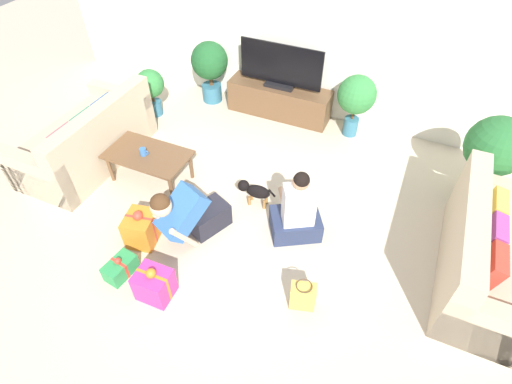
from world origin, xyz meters
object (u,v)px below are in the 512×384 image
Objects in this scene: potted_plant_back_right at (356,97)px; person_sitting at (297,213)px; tv_console at (279,101)px; person_kneeling at (189,214)px; sofa_right at (492,258)px; dog at (254,191)px; sofa_left at (88,140)px; mug at (143,152)px; coffee_table at (148,156)px; gift_box_a at (154,284)px; potted_plant_back_left at (210,65)px; tv at (281,68)px; potted_plant_corner_right at (496,148)px; gift_bag_a at (303,296)px; potted_plant_corner_left at (151,87)px; gift_box_b at (142,228)px; gift_box_c at (120,268)px.

person_sitting is (-0.08, -2.03, -0.28)m from potted_plant_back_right.
tv_console is 2.59m from person_kneeling.
sofa_right reaches higher than dog.
sofa_left is 0.93m from mug.
gift_box_a is at bearing -54.31° from coffee_table.
coffee_table is at bearing -84.18° from potted_plant_back_left.
sofa_right reaches higher than tv_console.
coffee_table is at bearing -114.59° from tv.
gift_box_a is at bearing -63.12° from person_kneeling.
potted_plant_corner_right reaches higher than sofa_left.
gift_box_a is 1.18× the size of gift_bag_a.
potted_plant_back_left is (-3.87, 0.58, -0.10)m from potted_plant_corner_right.
gift_bag_a reaches higher than dog.
potted_plant_back_left is (-1.10, -0.05, -0.15)m from tv.
potted_plant_corner_left is at bearing -56.57° from person_sitting.
gift_bag_a is at bearing -34.76° from potted_plant_corner_left.
sofa_left is 2.87m from person_sitting.
coffee_table reaches higher than gift_box_a.
potted_plant_corner_left is (-1.70, -0.75, 0.22)m from tv_console.
sofa_right is 1.98× the size of potted_plant_back_right.
potted_plant_corner_right is at bearing 113.17° from dog.
tv is 1.32× the size of person_sitting.
sofa_right is at bearing -32.57° from tv.
person_kneeling is at bearing -32.96° from coffee_table.
potted_plant_corner_left is 0.78× the size of person_sitting.
tv_console is 1.16m from potted_plant_back_left.
dog is 1.38m from mug.
gift_bag_a is at bearing 38.39° from dog.
person_kneeling is at bearing 28.48° from gift_box_b.
person_kneeling is (0.03, -2.58, -0.38)m from tv.
mug is (-0.93, -2.01, 0.21)m from tv_console.
person_kneeling reaches higher than gift_box_c.
coffee_table is 1.95m from potted_plant_back_left.
gift_box_b is (-3.19, -2.20, -0.51)m from potted_plant_corner_right.
gift_bag_a is at bearing -20.66° from mug.
sofa_right is 3.81m from coffee_table.
gift_box_c is at bearing -96.49° from person_kneeling.
person_sitting reaches higher than person_kneeling.
mug is at bearing 121.28° from gift_box_b.
gift_bag_a is at bearing 123.93° from sofa_right.
sofa_left is at bearing -96.68° from potted_plant_corner_left.
person_sitting is 1.58m from gift_box_a.
person_sitting is 1.92× the size of dog.
tv is at bearing 167.10° from potted_plant_corner_right.
sofa_right is 2.97m from person_kneeling.
potted_plant_corner_left is at bearing 173.32° from sofa_left.
tv_console is 1.26× the size of tv.
potted_plant_back_left is 3.35m from gift_box_c.
tv is at bearing 91.20° from gift_box_a.
potted_plant_back_right is (2.20, 0.00, -0.00)m from potted_plant_back_left.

